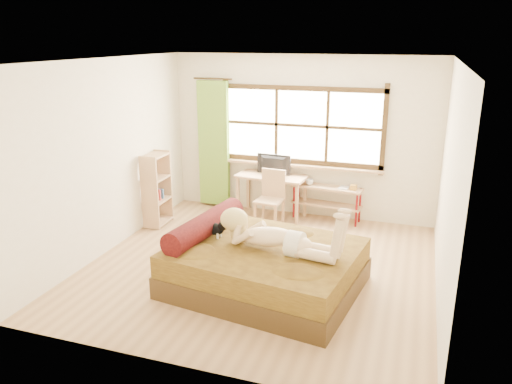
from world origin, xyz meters
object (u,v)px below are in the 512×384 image
(desk, at_px, (272,181))
(pipe_shelf, at_px, (327,195))
(bookshelf, at_px, (157,189))
(bed, at_px, (261,265))
(kitten, at_px, (213,227))
(chair, at_px, (271,195))
(woman, at_px, (276,224))

(desk, distance_m, pipe_shelf, 0.97)
(pipe_shelf, bearing_deg, bookshelf, -151.28)
(bed, relative_size, kitten, 7.37)
(desk, bearing_deg, bookshelf, -144.64)
(bed, relative_size, pipe_shelf, 2.01)
(bed, distance_m, kitten, 0.77)
(chair, xyz_separation_m, bookshelf, (-1.76, -0.59, 0.10))
(bed, height_order, kitten, bed)
(kitten, bearing_deg, desk, 97.15)
(woman, xyz_separation_m, kitten, (-0.87, 0.15, -0.20))
(chair, relative_size, bookshelf, 0.77)
(kitten, distance_m, chair, 2.03)
(desk, relative_size, pipe_shelf, 1.01)
(bed, distance_m, pipe_shelf, 2.62)
(bed, bearing_deg, kitten, -179.56)
(woman, relative_size, bookshelf, 1.28)
(kitten, height_order, pipe_shelf, kitten)
(bed, xyz_separation_m, kitten, (-0.67, 0.09, 0.38))
(desk, bearing_deg, bed, -70.83)
(woman, height_order, kitten, woman)
(woman, bearing_deg, desk, 116.29)
(bed, xyz_separation_m, desk, (-0.62, 2.47, 0.34))
(bed, height_order, desk, bed)
(bookshelf, bearing_deg, chair, 17.01)
(pipe_shelf, height_order, bookshelf, bookshelf)
(kitten, xyz_separation_m, chair, (0.16, 2.02, -0.17))
(bed, relative_size, bookshelf, 2.02)
(chair, relative_size, pipe_shelf, 0.76)
(chair, xyz_separation_m, pipe_shelf, (0.84, 0.49, -0.08))
(chair, bearing_deg, woman, -66.60)
(bed, xyz_separation_m, chair, (-0.51, 2.11, 0.21))
(bed, height_order, chair, chair)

